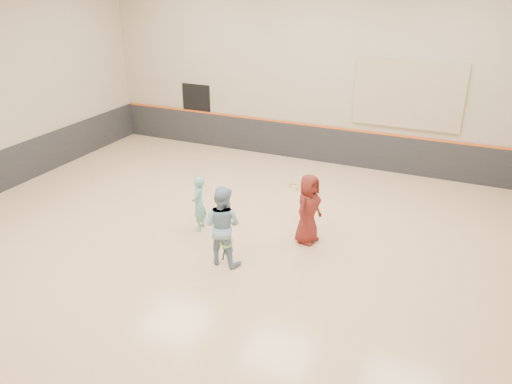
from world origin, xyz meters
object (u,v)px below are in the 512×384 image
at_px(instructor, 222,225).
at_px(girl, 199,203).
at_px(spare_racket, 294,185).
at_px(young_man, 308,209).

bearing_deg(instructor, girl, -39.89).
relative_size(instructor, spare_racket, 2.60).
bearing_deg(young_man, girl, 114.38).
xyz_separation_m(young_man, spare_racket, (-1.40, 2.95, -0.79)).
bearing_deg(girl, instructor, 35.58).
relative_size(girl, instructor, 0.77).
xyz_separation_m(instructor, spare_racket, (-0.01, 4.58, -0.85)).
bearing_deg(young_man, instructor, 153.26).
bearing_deg(girl, young_man, 88.77).
relative_size(girl, spare_racket, 2.01).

